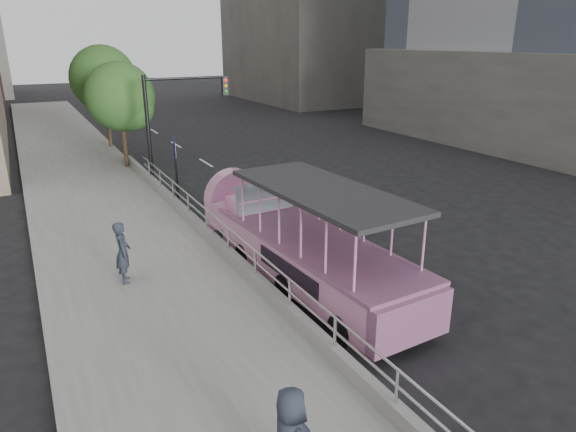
% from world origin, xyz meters
% --- Properties ---
extents(ground, '(160.00, 160.00, 0.00)m').
position_xyz_m(ground, '(0.00, 0.00, 0.00)').
color(ground, black).
extents(sidewalk, '(5.50, 80.00, 0.30)m').
position_xyz_m(sidewalk, '(-5.75, 10.00, 0.15)').
color(sidewalk, '#A3A49E').
rests_on(sidewalk, ground).
extents(kerb_wall, '(0.24, 30.00, 0.36)m').
position_xyz_m(kerb_wall, '(-3.12, 2.00, 0.48)').
color(kerb_wall, '#A0A09B').
rests_on(kerb_wall, sidewalk).
extents(guardrail, '(0.07, 22.00, 0.71)m').
position_xyz_m(guardrail, '(-3.12, 2.00, 1.14)').
color(guardrail, silver).
rests_on(guardrail, kerb_wall).
extents(duck_boat, '(2.78, 9.40, 3.08)m').
position_xyz_m(duck_boat, '(-1.62, 0.38, 1.14)').
color(duck_boat, black).
rests_on(duck_boat, ground).
extents(car, '(2.92, 4.63, 1.47)m').
position_xyz_m(car, '(1.79, 4.25, 0.73)').
color(car, white).
rests_on(car, ground).
extents(pedestrian_near, '(0.52, 0.70, 1.77)m').
position_xyz_m(pedestrian_near, '(-6.25, 1.92, 1.18)').
color(pedestrian_near, '#2A323E').
rests_on(pedestrian_near, sidewalk).
extents(parking_sign, '(0.16, 0.68, 3.04)m').
position_xyz_m(parking_sign, '(-2.85, 8.35, 1.88)').
color(parking_sign, black).
rests_on(parking_sign, ground).
extents(traffic_signal, '(4.20, 0.32, 5.20)m').
position_xyz_m(traffic_signal, '(-1.70, 12.50, 3.50)').
color(traffic_signal, black).
rests_on(traffic_signal, ground).
extents(street_tree_near, '(3.52, 3.52, 5.72)m').
position_xyz_m(street_tree_near, '(-3.30, 15.93, 3.82)').
color(street_tree_near, '#382519').
rests_on(street_tree_near, ground).
extents(street_tree_far, '(3.97, 3.97, 6.45)m').
position_xyz_m(street_tree_far, '(-3.10, 21.93, 4.31)').
color(street_tree_far, '#382519').
rests_on(street_tree_far, ground).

